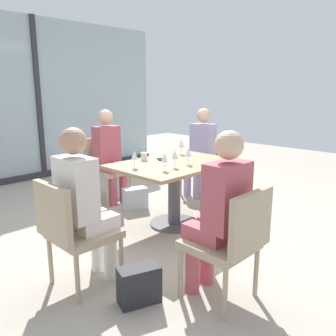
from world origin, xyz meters
name	(u,v)px	position (x,y,z in m)	size (l,w,h in m)	color
ground_plane	(174,224)	(0.00, 0.00, 0.00)	(12.00, 12.00, 0.00)	#A89E8E
window_wall_backdrop	(38,108)	(0.00, 3.20, 1.21)	(4.95, 0.10, 2.70)	#A2B7BC
dining_table_main	(174,177)	(0.00, 0.00, 0.56)	(1.34, 0.95, 0.73)	#997551
chair_near_window	(105,165)	(0.00, 1.31, 0.50)	(0.46, 0.51, 0.87)	tan
chair_side_end	(73,228)	(-1.50, -0.35, 0.50)	(0.50, 0.46, 0.87)	tan
chair_far_right	(205,161)	(1.20, 0.52, 0.50)	(0.50, 0.46, 0.87)	tan
chair_front_left	(231,239)	(-0.81, -1.31, 0.50)	(0.46, 0.50, 0.87)	tan
person_near_window	(110,152)	(0.00, 1.20, 0.70)	(0.34, 0.39, 1.26)	#B24C56
person_side_end	(84,200)	(-1.39, -0.35, 0.70)	(0.39, 0.34, 1.26)	silver
person_far_right	(200,148)	(1.09, 0.52, 0.70)	(0.39, 0.34, 1.26)	#9E93B7
person_front_left	(220,208)	(-0.81, -1.20, 0.70)	(0.34, 0.39, 1.26)	#B24C56
wine_glass_0	(181,144)	(0.42, 0.28, 0.86)	(0.07, 0.07, 0.18)	silver
wine_glass_1	(188,152)	(0.03, -0.18, 0.86)	(0.07, 0.07, 0.18)	silver
wine_glass_2	(134,155)	(-0.49, 0.10, 0.86)	(0.07, 0.07, 0.18)	silver
wine_glass_3	(165,158)	(-0.36, -0.20, 0.86)	(0.07, 0.07, 0.18)	silver
wine_glass_4	(175,155)	(-0.18, -0.18, 0.86)	(0.07, 0.07, 0.18)	silver
coffee_cup	(144,156)	(-0.15, 0.33, 0.78)	(0.08, 0.08, 0.09)	white
cell_phone_on_table	(161,159)	(0.00, 0.22, 0.73)	(0.07, 0.14, 0.01)	black
handbag_0	(135,199)	(0.03, 0.72, 0.14)	(0.30, 0.16, 0.28)	silver
handbag_1	(139,285)	(-1.28, -0.85, 0.14)	(0.30, 0.16, 0.28)	#232328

